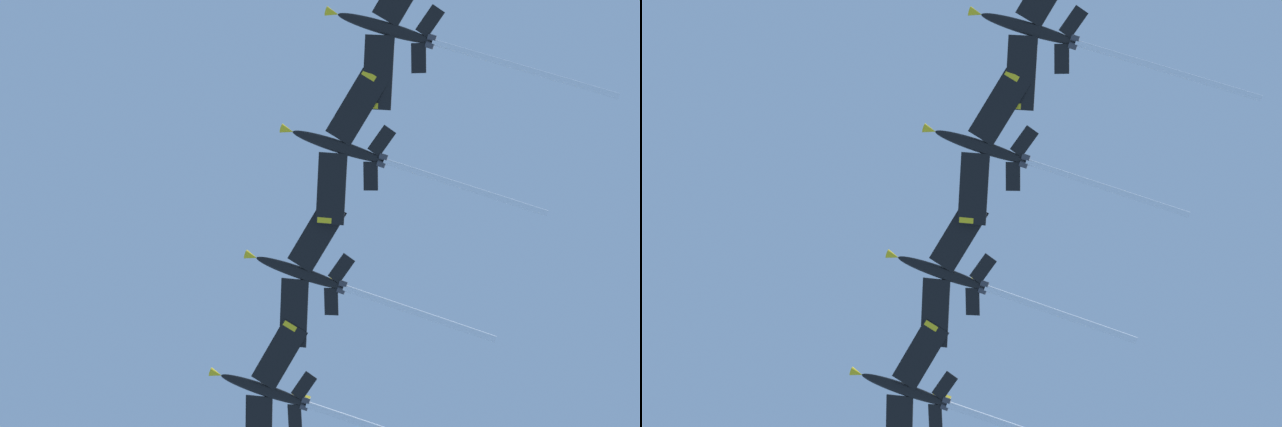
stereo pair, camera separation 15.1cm
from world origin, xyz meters
The scene contains 4 objects.
jet_far_left centered at (-20.35, 13.55, 113.13)m, with size 35.65×20.11×7.82m.
jet_inner_left centered at (-19.95, -1.93, 113.30)m, with size 33.71×20.13×7.40m.
jet_centre centered at (-22.02, -18.89, 114.22)m, with size 32.93×20.11×7.96m.
jet_inner_right centered at (-23.72, -35.28, 114.07)m, with size 33.01×20.08×7.46m.
Camera 2 is at (-9.68, 8.71, 1.90)m, focal length 51.04 mm.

